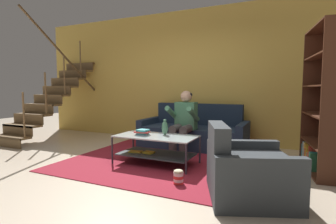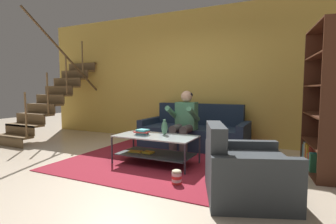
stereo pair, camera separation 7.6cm
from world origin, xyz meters
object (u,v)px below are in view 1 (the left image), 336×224
at_px(couch, 194,133).
at_px(coffee_table, 156,145).
at_px(person_seated_center, 184,119).
at_px(vase, 165,128).
at_px(popcorn_tub, 178,177).
at_px(bookshelf, 324,115).
at_px(book_stack, 142,132).
at_px(armchair, 247,172).

xyz_separation_m(couch, coffee_table, (-0.13, -1.41, 0.02)).
bearing_deg(person_seated_center, vase, -92.63).
bearing_deg(person_seated_center, coffee_table, -98.53).
height_order(couch, coffee_table, couch).
distance_m(coffee_table, popcorn_tub, 0.96).
height_order(person_seated_center, bookshelf, bookshelf).
xyz_separation_m(coffee_table, bookshelf, (2.31, 0.67, 0.50)).
height_order(coffee_table, bookshelf, bookshelf).
xyz_separation_m(person_seated_center, bookshelf, (2.18, -0.20, 0.18)).
bearing_deg(person_seated_center, book_stack, -110.34).
bearing_deg(couch, vase, -91.51).
bearing_deg(person_seated_center, bookshelf, -5.13).
distance_m(person_seated_center, bookshelf, 2.20).
distance_m(coffee_table, armchair, 1.64).
bearing_deg(popcorn_tub, coffee_table, 134.68).
relative_size(couch, popcorn_tub, 11.20).
bearing_deg(coffee_table, book_stack, -167.62).
bearing_deg(person_seated_center, popcorn_tub, -70.87).
bearing_deg(popcorn_tub, couch, 104.34).
bearing_deg(armchair, coffee_table, 154.31).
bearing_deg(popcorn_tub, person_seated_center, 109.13).
distance_m(bookshelf, armchair, 1.70).
relative_size(book_stack, bookshelf, 0.12).
distance_m(person_seated_center, armchair, 2.10).
height_order(couch, person_seated_center, person_seated_center).
bearing_deg(armchair, couch, 122.36).
bearing_deg(bookshelf, armchair, -121.27).
relative_size(couch, person_seated_center, 1.85).
bearing_deg(popcorn_tub, vase, 125.31).
bearing_deg(bookshelf, popcorn_tub, -140.93).
height_order(armchair, popcorn_tub, armchair).
xyz_separation_m(bookshelf, popcorn_tub, (-1.65, -1.34, -0.71)).
distance_m(bookshelf, popcorn_tub, 2.24).
height_order(couch, vase, couch).
bearing_deg(book_stack, vase, 29.96).
distance_m(couch, popcorn_tub, 2.16).
height_order(vase, armchair, armchair).
xyz_separation_m(vase, armchair, (1.38, -0.84, -0.29)).
distance_m(vase, bookshelf, 2.29).
bearing_deg(bookshelf, vase, -166.30).
height_order(coffee_table, popcorn_tub, coffee_table).
bearing_deg(book_stack, person_seated_center, 69.66).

